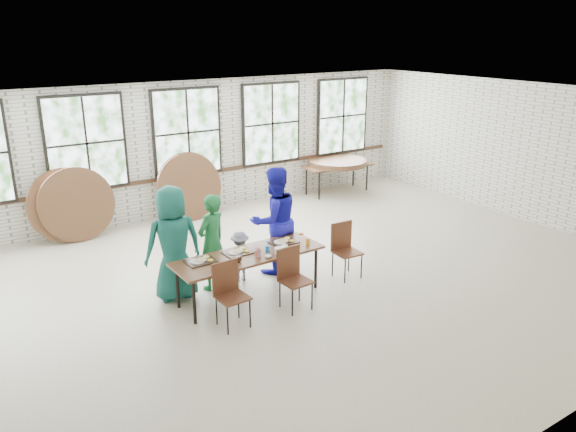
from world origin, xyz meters
name	(u,v)px	position (x,y,z in m)	size (l,w,h in m)	color
room	(187,135)	(0.00, 4.44, 1.83)	(12.00, 12.00, 12.00)	beige
dining_table	(249,257)	(-1.03, -0.04, 0.69)	(2.41, 0.84, 0.74)	brown
chair_near_left	(229,288)	(-1.68, -0.61, 0.56)	(0.44, 0.43, 0.95)	#552D1C
chair_near_right	(292,273)	(-0.63, -0.67, 0.56)	(0.44, 0.43, 0.95)	#552D1C
chair_spare	(344,245)	(0.75, -0.21, 0.56)	(0.44, 0.43, 0.95)	#552D1C
adult_teal	(173,243)	(-1.99, 0.61, 0.92)	(0.89, 0.58, 1.83)	#1B6857
adult_green	(212,242)	(-1.34, 0.61, 0.80)	(0.58, 0.38, 1.60)	#1E7238
toddler	(240,256)	(-0.83, 0.61, 0.44)	(0.56, 0.32, 0.87)	#201544
adult_blue	(274,220)	(-0.14, 0.61, 0.94)	(0.91, 0.71, 1.88)	#1B19B2
storage_table	(337,167)	(3.87, 3.92, 0.69)	(1.86, 0.90, 0.74)	brown
tabletop_clutter	(255,252)	(-0.93, -0.07, 0.77)	(2.01, 0.64, 0.11)	black
round_tops_stacked	(338,162)	(3.87, 3.92, 0.80)	(1.50, 1.50, 0.13)	brown
round_tops_leaning	(134,195)	(-1.42, 4.12, 0.73)	(4.13, 0.49, 1.49)	brown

